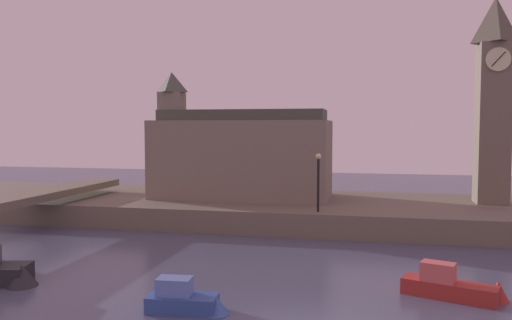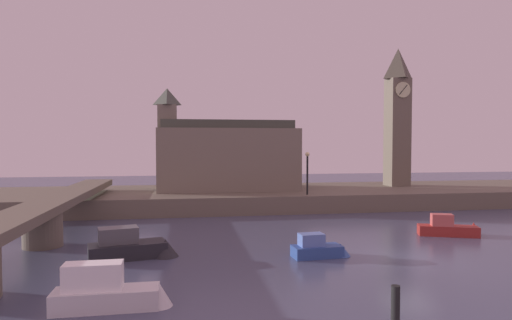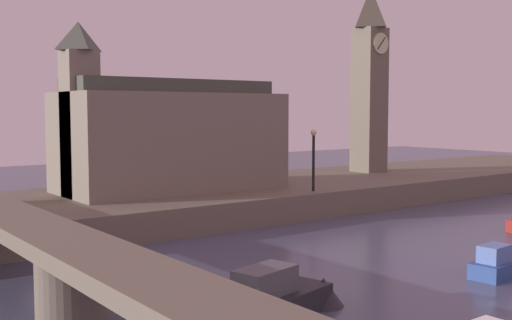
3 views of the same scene
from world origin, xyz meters
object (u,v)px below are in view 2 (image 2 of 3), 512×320
at_px(clock_tower, 398,115).
at_px(boat_ferry_white, 112,292).
at_px(streetlamp, 307,168).
at_px(boat_tour_blue, 321,249).
at_px(parliament_hall, 224,156).
at_px(boat_barge_dark, 134,247).
at_px(mooring_post_left, 395,320).
at_px(boat_dinghy_red, 452,228).

distance_m(clock_tower, boat_ferry_white, 36.35).
bearing_deg(streetlamp, boat_tour_blue, -103.06).
bearing_deg(parliament_hall, boat_barge_dark, -108.61).
bearing_deg(boat_barge_dark, streetlamp, 45.25).
distance_m(boat_tour_blue, boat_ferry_white, 11.03).
distance_m(streetlamp, boat_ferry_white, 23.86).
height_order(clock_tower, mooring_post_left, clock_tower).
bearing_deg(clock_tower, boat_dinghy_red, -105.82).
relative_size(clock_tower, boat_barge_dark, 2.94).
height_order(boat_tour_blue, boat_dinghy_red, boat_dinghy_red).
height_order(boat_tour_blue, boat_barge_dark, boat_barge_dark).
xyz_separation_m(clock_tower, boat_barge_dark, (-24.05, -19.05, -8.19)).
relative_size(mooring_post_left, boat_ferry_white, 0.46).
height_order(clock_tower, streetlamp, clock_tower).
height_order(parliament_hall, boat_tour_blue, parliament_hall).
relative_size(parliament_hall, boat_ferry_white, 3.11).
xyz_separation_m(boat_tour_blue, boat_barge_dark, (-9.50, 1.33, 0.13)).
height_order(boat_dinghy_red, boat_ferry_white, boat_ferry_white).
bearing_deg(mooring_post_left, clock_tower, 62.94).
bearing_deg(clock_tower, parliament_hall, -178.52).
xyz_separation_m(clock_tower, boat_tour_blue, (-14.55, -20.39, -8.32)).
height_order(boat_dinghy_red, boat_barge_dark, boat_barge_dark).
bearing_deg(mooring_post_left, boat_ferry_white, 150.21).
relative_size(streetlamp, mooring_post_left, 1.87).
height_order(clock_tower, boat_dinghy_red, clock_tower).
height_order(streetlamp, boat_ferry_white, streetlamp).
relative_size(boat_dinghy_red, boat_ferry_white, 1.02).
bearing_deg(boat_barge_dark, boat_tour_blue, -8.00).
relative_size(mooring_post_left, boat_dinghy_red, 0.46).
relative_size(parliament_hall, boat_tour_blue, 4.14).
bearing_deg(parliament_hall, clock_tower, 1.48).
relative_size(parliament_hall, streetlamp, 3.59).
distance_m(boat_tour_blue, boat_dinghy_red, 10.49).
bearing_deg(clock_tower, boat_barge_dark, -141.61).
distance_m(clock_tower, boat_barge_dark, 31.75).
height_order(parliament_hall, boat_dinghy_red, parliament_hall).
bearing_deg(parliament_hall, mooring_post_left, -86.11).
xyz_separation_m(parliament_hall, mooring_post_left, (2.06, -30.32, -3.73)).
xyz_separation_m(parliament_hall, boat_barge_dark, (-6.26, -18.59, -4.13)).
height_order(boat_tour_blue, boat_ferry_white, boat_ferry_white).
bearing_deg(boat_dinghy_red, mooring_post_left, -127.98).
xyz_separation_m(parliament_hall, boat_dinghy_red, (13.06, -16.24, -4.24)).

